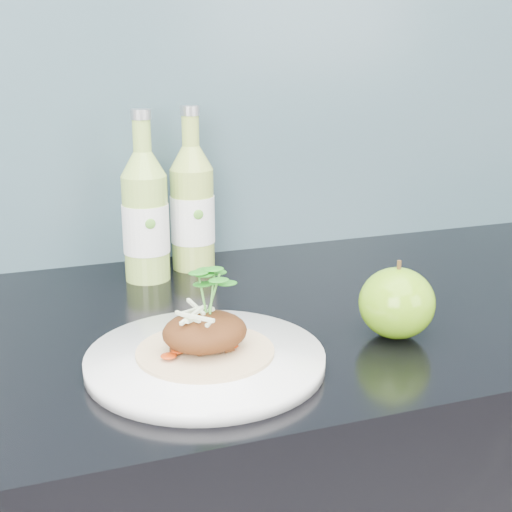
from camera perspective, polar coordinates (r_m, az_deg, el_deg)
The scene contains 6 objects.
subway_backsplash at distance 1.14m, azimuth -7.15°, elevation 17.26°, with size 4.00×0.02×0.70m, color #6B99A9.
dinner_plate at distance 0.78m, azimuth -4.07°, elevation -8.28°, with size 0.29×0.29×0.02m.
pork_taco at distance 0.76m, azimuth -4.12°, elevation -5.82°, with size 0.15×0.15×0.10m.
green_apple at distance 0.86m, azimuth 11.20°, elevation -3.71°, with size 0.10×0.10×0.09m.
cider_bottle_left at distance 1.04m, azimuth -8.84°, elevation 3.10°, with size 0.08×0.08×0.25m.
cider_bottle_right at distance 1.09m, azimuth -5.11°, elevation 3.82°, with size 0.08×0.08×0.25m.
Camera 1 is at (-0.26, 0.88, 1.24)m, focal length 50.00 mm.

